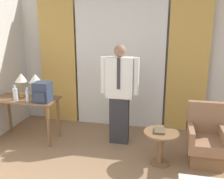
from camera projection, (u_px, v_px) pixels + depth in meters
wall_back at (121, 61)px, 5.12m from camera, size 10.00×0.06×2.70m
curtain_sheer_center at (120, 65)px, 5.02m from camera, size 1.79×0.06×2.58m
curtain_drape_left at (58, 63)px, 5.28m from camera, size 0.76×0.06×2.58m
curtain_drape_right at (188, 67)px, 4.75m from camera, size 0.76×0.06×2.58m
desk at (27, 105)px, 4.52m from camera, size 1.14×0.54×0.79m
table_lamp_left at (21, 79)px, 4.56m from camera, size 0.23×0.23×0.42m
table_lamp_right at (35, 79)px, 4.50m from camera, size 0.23×0.23×0.42m
bottle_near_edge at (28, 96)px, 4.27m from camera, size 0.06×0.06×0.25m
bottle_by_lamp at (15, 94)px, 4.35m from camera, size 0.08×0.08×0.27m
backpack at (43, 92)px, 4.24m from camera, size 0.27×0.27×0.35m
person at (120, 91)px, 4.31m from camera, size 0.66×0.22×1.75m
armchair at (205, 142)px, 3.83m from camera, size 0.55×0.59×0.91m
side_table at (161, 142)px, 3.76m from camera, size 0.52×0.52×0.53m
book at (160, 131)px, 3.72m from camera, size 0.15×0.23×0.03m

